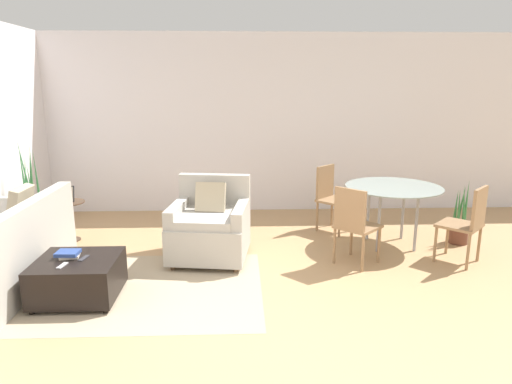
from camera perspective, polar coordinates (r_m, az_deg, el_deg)
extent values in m
plane|color=tan|center=(3.83, 1.79, -17.98)|extent=(20.00, 20.00, 0.00)
cube|color=white|center=(7.18, -0.29, 8.46)|extent=(12.00, 0.06, 2.75)
cube|color=tan|center=(4.78, -13.56, -11.64)|extent=(2.30, 1.78, 0.00)
cube|color=beige|center=(4.26, -15.13, -14.95)|extent=(2.25, 0.06, 0.00)
cube|color=beige|center=(4.52, -14.29, -13.19)|extent=(2.25, 0.06, 0.00)
cube|color=beige|center=(4.78, -13.56, -11.61)|extent=(2.25, 0.06, 0.00)
cube|color=beige|center=(5.04, -12.91, -10.19)|extent=(2.25, 0.06, 0.00)
cube|color=beige|center=(5.31, -12.32, -8.92)|extent=(2.25, 0.06, 0.00)
cube|color=#B2ADA3|center=(5.03, -26.28, -3.47)|extent=(0.14, 1.90, 0.43)
cube|color=#B2ADA3|center=(6.00, -26.21, -1.75)|extent=(0.84, 0.12, 0.26)
cube|color=tan|center=(5.51, -27.40, -1.49)|extent=(0.19, 0.40, 0.41)
cube|color=#B2ADA3|center=(5.33, -5.81, -5.68)|extent=(0.96, 0.98, 0.40)
cube|color=#B2ADA3|center=(5.22, -5.95, -3.22)|extent=(0.71, 0.83, 0.10)
cube|color=#B2ADA3|center=(5.56, -5.17, -0.17)|extent=(0.86, 0.23, 0.47)
cube|color=#B2ADA3|center=(5.32, -9.78, -2.46)|extent=(0.23, 0.82, 0.20)
cube|color=#B2ADA3|center=(5.18, -1.89, -2.70)|extent=(0.23, 0.82, 0.20)
cylinder|color=brown|center=(5.16, -10.37, -9.21)|extent=(0.05, 0.05, 0.06)
cylinder|color=brown|center=(5.02, -2.60, -9.64)|extent=(0.05, 0.05, 0.06)
cylinder|color=brown|center=(5.81, -8.46, -6.52)|extent=(0.05, 0.05, 0.06)
cylinder|color=brown|center=(5.68, -1.60, -6.81)|extent=(0.05, 0.05, 0.06)
cube|color=tan|center=(5.30, -5.70, -0.66)|extent=(0.37, 0.24, 0.36)
cube|color=black|center=(4.69, -21.34, -9.86)|extent=(0.75, 0.70, 0.35)
cylinder|color=black|center=(4.63, -26.25, -13.30)|extent=(0.04, 0.04, 0.04)
cylinder|color=black|center=(4.41, -18.28, -13.90)|extent=(0.04, 0.04, 0.04)
cylinder|color=black|center=(5.13, -23.56, -10.42)|extent=(0.04, 0.04, 0.04)
cylinder|color=black|center=(4.93, -16.38, -10.77)|extent=(0.04, 0.04, 0.04)
cube|color=beige|center=(4.70, -22.25, -7.39)|extent=(0.19, 0.17, 0.03)
cube|color=#2D478C|center=(4.68, -22.47, -7.06)|extent=(0.21, 0.17, 0.03)
cube|color=#333338|center=(4.61, -20.73, -7.74)|extent=(0.07, 0.15, 0.01)
cube|color=#B7B7BC|center=(4.51, -23.06, -8.45)|extent=(0.06, 0.14, 0.01)
cylinder|color=#333338|center=(6.63, -25.87, -4.01)|extent=(0.33, 0.33, 0.33)
cylinder|color=black|center=(6.59, -26.01, -2.73)|extent=(0.30, 0.30, 0.02)
cone|color=#387A42|center=(6.46, -25.66, 1.07)|extent=(0.05, 0.12, 0.87)
cone|color=#387A42|center=(6.50, -26.23, 1.40)|extent=(0.12, 0.10, 0.94)
cone|color=#387A42|center=(6.52, -26.30, 0.84)|extent=(0.09, 0.05, 0.81)
cone|color=#387A42|center=(6.54, -26.87, 0.68)|extent=(0.07, 0.15, 0.78)
cone|color=#387A42|center=(6.47, -27.04, 1.27)|extent=(0.11, 0.13, 0.94)
cone|color=#387A42|center=(6.44, -26.76, 1.49)|extent=(0.19, 0.08, 0.99)
cone|color=#387A42|center=(6.44, -26.29, 0.22)|extent=(0.08, 0.06, 0.70)
cylinder|color=#4C3828|center=(6.31, -22.41, -1.20)|extent=(0.40, 0.40, 0.02)
cylinder|color=#4C3828|center=(6.37, -22.21, -3.39)|extent=(0.04, 0.04, 0.49)
cylinder|color=#4C3828|center=(6.45, -22.01, -5.55)|extent=(0.22, 0.22, 0.02)
cube|color=black|center=(6.28, -22.50, -0.22)|extent=(0.17, 0.05, 0.20)
cube|color=#B2A893|center=(6.28, -22.52, -0.23)|extent=(0.15, 0.04, 0.18)
cube|color=black|center=(6.32, -22.38, -0.62)|extent=(0.02, 0.04, 0.10)
cylinder|color=#8C9E99|center=(5.87, 16.82, 0.63)|extent=(1.18, 1.18, 0.01)
cylinder|color=#99999E|center=(5.68, 15.11, -3.64)|extent=(0.04, 0.04, 0.75)
cylinder|color=#99999E|center=(5.83, 19.42, -3.50)|extent=(0.04, 0.04, 0.75)
cylinder|color=#99999E|center=(6.10, 13.86, -2.39)|extent=(0.04, 0.04, 0.75)
cylinder|color=#99999E|center=(6.24, 17.91, -2.30)|extent=(0.04, 0.04, 0.75)
cube|color=#93704C|center=(5.25, 12.60, -4.22)|extent=(0.59, 0.59, 0.03)
cube|color=#93704C|center=(5.02, 11.64, -2.11)|extent=(0.29, 0.29, 0.45)
cylinder|color=#93704C|center=(5.39, 15.12, -6.42)|extent=(0.03, 0.03, 0.42)
cylinder|color=#93704C|center=(5.55, 11.82, -5.64)|extent=(0.03, 0.03, 0.42)
cylinder|color=#93704C|center=(5.09, 13.20, -7.49)|extent=(0.03, 0.03, 0.42)
cylinder|color=#93704C|center=(5.26, 9.78, -6.63)|extent=(0.03, 0.03, 0.42)
cube|color=#93704C|center=(5.65, 24.06, -3.81)|extent=(0.59, 0.59, 0.03)
cube|color=#93704C|center=(5.54, 26.14, -1.78)|extent=(0.29, 0.29, 0.45)
cylinder|color=#93704C|center=(5.94, 22.79, -5.17)|extent=(0.03, 0.03, 0.42)
cylinder|color=#93704C|center=(5.61, 21.50, -6.10)|extent=(0.03, 0.03, 0.42)
cylinder|color=#93704C|center=(5.83, 26.11, -5.82)|extent=(0.03, 0.03, 0.42)
cylinder|color=#93704C|center=(5.51, 24.99, -6.81)|extent=(0.03, 0.03, 0.42)
cube|color=#93704C|center=(6.33, 9.98, -1.06)|extent=(0.59, 0.59, 0.03)
cube|color=#93704C|center=(6.38, 8.64, 1.31)|extent=(0.29, 0.29, 0.45)
cylinder|color=#93704C|center=(6.15, 10.39, -3.68)|extent=(0.03, 0.03, 0.42)
cylinder|color=#93704C|center=(6.45, 12.12, -2.97)|extent=(0.03, 0.03, 0.42)
cylinder|color=#93704C|center=(6.34, 7.65, -3.06)|extent=(0.03, 0.03, 0.42)
cylinder|color=#93704C|center=(6.63, 9.45, -2.40)|extent=(0.03, 0.03, 0.42)
cylinder|color=brown|center=(6.40, 23.98, -4.73)|extent=(0.23, 0.23, 0.26)
cylinder|color=black|center=(6.36, 24.09, -3.69)|extent=(0.21, 0.21, 0.02)
cone|color=#387A42|center=(6.31, 24.83, -1.11)|extent=(0.04, 0.07, 0.57)
cone|color=#387A42|center=(6.33, 24.30, -1.39)|extent=(0.10, 0.07, 0.50)
cone|color=#387A42|center=(6.32, 23.73, -1.66)|extent=(0.08, 0.08, 0.43)
cone|color=#387A42|center=(6.25, 24.04, -1.68)|extent=(0.05, 0.06, 0.46)
cone|color=#387A42|center=(6.27, 24.55, -1.47)|extent=(0.09, 0.06, 0.51)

